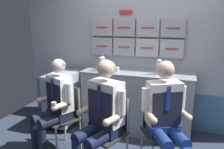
{
  "coord_description": "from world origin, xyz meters",
  "views": [
    {
      "loc": [
        0.6,
        -2.1,
        1.71
      ],
      "look_at": [
        -0.26,
        0.49,
        1.03
      ],
      "focal_mm": 35.51,
      "sensor_mm": 36.0,
      "label": 1
    }
  ],
  "objects_px": {
    "crew_member_right": "(101,113)",
    "folding_chair_by_counter": "(160,123)",
    "crew_member_by_counter": "(166,115)",
    "service_trolley": "(63,97)",
    "sparkling_bottle_green": "(159,66)",
    "folding_chair_right": "(111,124)",
    "folding_chair_left": "(66,111)",
    "coffee_cup_spare": "(170,71)",
    "crew_member_left": "(54,104)"
  },
  "relations": [
    {
      "from": "service_trolley",
      "to": "coffee_cup_spare",
      "type": "bearing_deg",
      "value": 7.3
    },
    {
      "from": "service_trolley",
      "to": "crew_member_by_counter",
      "type": "height_order",
      "value": "crew_member_by_counter"
    },
    {
      "from": "folding_chair_left",
      "to": "sparkling_bottle_green",
      "type": "distance_m",
      "value": 1.43
    },
    {
      "from": "crew_member_left",
      "to": "folding_chair_right",
      "type": "relative_size",
      "value": 1.44
    },
    {
      "from": "crew_member_right",
      "to": "coffee_cup_spare",
      "type": "xyz_separation_m",
      "value": [
        0.62,
        1.15,
        0.27
      ]
    },
    {
      "from": "crew_member_left",
      "to": "crew_member_by_counter",
      "type": "xyz_separation_m",
      "value": [
        1.37,
        0.03,
        0.03
      ]
    },
    {
      "from": "crew_member_by_counter",
      "to": "coffee_cup_spare",
      "type": "xyz_separation_m",
      "value": [
        -0.05,
        0.94,
        0.28
      ]
    },
    {
      "from": "crew_member_right",
      "to": "sparkling_bottle_green",
      "type": "height_order",
      "value": "crew_member_right"
    },
    {
      "from": "folding_chair_left",
      "to": "crew_member_by_counter",
      "type": "xyz_separation_m",
      "value": [
        1.3,
        -0.12,
        0.18
      ]
    },
    {
      "from": "crew_member_left",
      "to": "crew_member_by_counter",
      "type": "height_order",
      "value": "crew_member_by_counter"
    },
    {
      "from": "folding_chair_right",
      "to": "crew_member_right",
      "type": "height_order",
      "value": "crew_member_right"
    },
    {
      "from": "service_trolley",
      "to": "crew_member_by_counter",
      "type": "bearing_deg",
      "value": -23.27
    },
    {
      "from": "service_trolley",
      "to": "folding_chair_right",
      "type": "xyz_separation_m",
      "value": [
        1.09,
        -0.79,
        0.07
      ]
    },
    {
      "from": "crew_member_by_counter",
      "to": "sparkling_bottle_green",
      "type": "height_order",
      "value": "crew_member_by_counter"
    },
    {
      "from": "folding_chair_right",
      "to": "crew_member_by_counter",
      "type": "height_order",
      "value": "crew_member_by_counter"
    },
    {
      "from": "folding_chair_right",
      "to": "folding_chair_by_counter",
      "type": "bearing_deg",
      "value": 20.74
    },
    {
      "from": "crew_member_right",
      "to": "crew_member_by_counter",
      "type": "xyz_separation_m",
      "value": [
        0.67,
        0.21,
        -0.01
      ]
    },
    {
      "from": "crew_member_right",
      "to": "folding_chair_by_counter",
      "type": "height_order",
      "value": "crew_member_right"
    },
    {
      "from": "folding_chair_right",
      "to": "crew_member_left",
      "type": "bearing_deg",
      "value": 177.64
    },
    {
      "from": "folding_chair_by_counter",
      "to": "service_trolley",
      "type": "bearing_deg",
      "value": 160.03
    },
    {
      "from": "service_trolley",
      "to": "folding_chair_by_counter",
      "type": "height_order",
      "value": "service_trolley"
    },
    {
      "from": "crew_member_right",
      "to": "crew_member_by_counter",
      "type": "relative_size",
      "value": 1.01
    },
    {
      "from": "folding_chair_left",
      "to": "crew_member_by_counter",
      "type": "bearing_deg",
      "value": -5.22
    },
    {
      "from": "crew_member_right",
      "to": "folding_chair_by_counter",
      "type": "bearing_deg",
      "value": 30.62
    },
    {
      "from": "folding_chair_by_counter",
      "to": "crew_member_by_counter",
      "type": "bearing_deg",
      "value": -61.5
    },
    {
      "from": "service_trolley",
      "to": "folding_chair_left",
      "type": "relative_size",
      "value": 1.02
    },
    {
      "from": "crew_member_right",
      "to": "folding_chair_by_counter",
      "type": "xyz_separation_m",
      "value": [
        0.59,
        0.35,
        -0.19
      ]
    },
    {
      "from": "sparkling_bottle_green",
      "to": "crew_member_right",
      "type": "bearing_deg",
      "value": -113.81
    },
    {
      "from": "sparkling_bottle_green",
      "to": "coffee_cup_spare",
      "type": "xyz_separation_m",
      "value": [
        0.15,
        0.09,
        -0.07
      ]
    },
    {
      "from": "crew_member_left",
      "to": "folding_chair_right",
      "type": "bearing_deg",
      "value": -2.36
    },
    {
      "from": "service_trolley",
      "to": "sparkling_bottle_green",
      "type": "height_order",
      "value": "sparkling_bottle_green"
    },
    {
      "from": "folding_chair_left",
      "to": "coffee_cup_spare",
      "type": "height_order",
      "value": "coffee_cup_spare"
    },
    {
      "from": "crew_member_right",
      "to": "sparkling_bottle_green",
      "type": "bearing_deg",
      "value": 66.19
    },
    {
      "from": "folding_chair_left",
      "to": "crew_member_right",
      "type": "relative_size",
      "value": 0.66
    },
    {
      "from": "folding_chair_left",
      "to": "sparkling_bottle_green",
      "type": "relative_size",
      "value": 3.5
    },
    {
      "from": "folding_chair_right",
      "to": "folding_chair_by_counter",
      "type": "distance_m",
      "value": 0.57
    },
    {
      "from": "crew_member_left",
      "to": "crew_member_by_counter",
      "type": "relative_size",
      "value": 0.96
    },
    {
      "from": "folding_chair_right",
      "to": "sparkling_bottle_green",
      "type": "height_order",
      "value": "sparkling_bottle_green"
    },
    {
      "from": "folding_chair_left",
      "to": "sparkling_bottle_green",
      "type": "height_order",
      "value": "sparkling_bottle_green"
    },
    {
      "from": "folding_chair_left",
      "to": "crew_member_right",
      "type": "xyz_separation_m",
      "value": [
        0.63,
        -0.33,
        0.19
      ]
    },
    {
      "from": "folding_chair_left",
      "to": "crew_member_left",
      "type": "distance_m",
      "value": 0.22
    },
    {
      "from": "service_trolley",
      "to": "folding_chair_left",
      "type": "distance_m",
      "value": 0.74
    },
    {
      "from": "crew_member_left",
      "to": "coffee_cup_spare",
      "type": "distance_m",
      "value": 1.67
    },
    {
      "from": "folding_chair_left",
      "to": "folding_chair_by_counter",
      "type": "height_order",
      "value": "same"
    },
    {
      "from": "crew_member_right",
      "to": "coffee_cup_spare",
      "type": "bearing_deg",
      "value": 61.59
    },
    {
      "from": "folding_chair_by_counter",
      "to": "crew_member_by_counter",
      "type": "height_order",
      "value": "crew_member_by_counter"
    },
    {
      "from": "service_trolley",
      "to": "crew_member_left",
      "type": "relative_size",
      "value": 0.71
    },
    {
      "from": "folding_chair_left",
      "to": "crew_member_right",
      "type": "distance_m",
      "value": 0.73
    },
    {
      "from": "crew_member_right",
      "to": "service_trolley",
      "type": "bearing_deg",
      "value": 137.64
    },
    {
      "from": "crew_member_left",
      "to": "folding_chair_left",
      "type": "bearing_deg",
      "value": 64.38
    }
  ]
}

